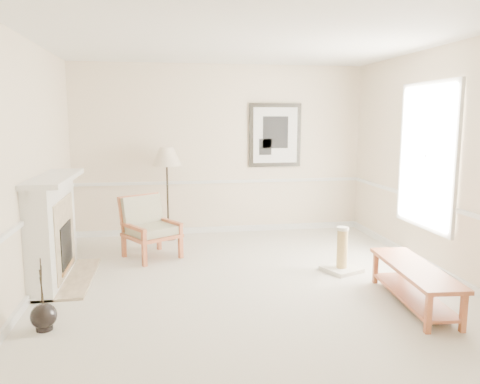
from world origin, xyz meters
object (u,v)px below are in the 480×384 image
Objects in this scene: floor_lamp at (167,159)px; bench at (414,279)px; scratching_post at (342,257)px; floor_vase at (44,317)px; armchair at (148,224)px.

bench is (2.58, -3.23, -1.05)m from floor_lamp.
floor_lamp is 3.24m from scratching_post.
scratching_post reaches higher than bench.
floor_vase is 3.66m from floor_lamp.
floor_lamp reaches higher than armchair.
scratching_post is (3.44, 1.18, 0.06)m from floor_vase.
floor_vase reaches higher than bench.
armchair is 3.69m from bench.
scratching_post is at bearing 106.63° from bench.
bench is at bearing -51.43° from floor_lamp.
floor_lamp is at bearing 69.38° from floor_vase.
floor_vase is 3.79m from bench.
floor_lamp is 1.01× the size of bench.
bench is 2.55× the size of scratching_post.
bench is 1.23m from scratching_post.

